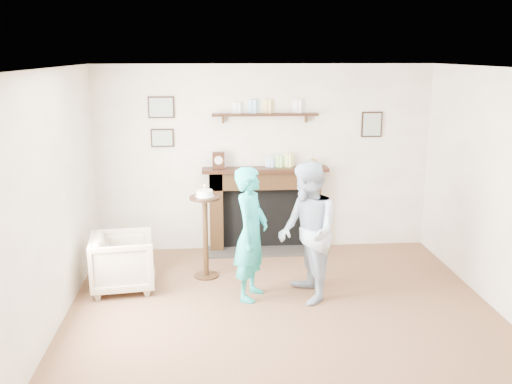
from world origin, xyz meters
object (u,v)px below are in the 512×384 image
armchair (125,288)px  pedestal_table (205,221)px  man (306,298)px  woman (251,297)px

armchair → pedestal_table: (0.94, 0.29, 0.71)m
armchair → man: size_ratio=0.46×
armchair → woman: woman is taller
man → woman: size_ratio=1.04×
armchair → woman: bearing=-110.8°
armchair → pedestal_table: bearing=-80.3°
woman → pedestal_table: size_ratio=1.28×
man → woman: bearing=-107.5°
armchair → man: 2.09m
man → pedestal_table: size_ratio=1.34×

